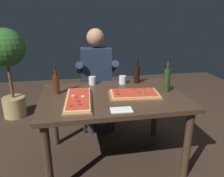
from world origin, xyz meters
The scene contains 13 objects.
ground_plane centered at (0.00, 0.00, 0.00)m, with size 6.40×6.40×0.00m, color #38281E.
dining_table centered at (0.00, 0.00, 0.64)m, with size 1.40×0.96×0.74m.
pizza_rectangular_front centered at (0.20, -0.07, 0.76)m, with size 0.52×0.33×0.05m.
pizza_rectangular_left centered at (-0.34, -0.12, 0.76)m, with size 0.28×0.61×0.05m.
wine_bottle_dark centered at (-0.54, 0.14, 0.84)m, with size 0.06×0.06×0.27m.
oil_bottle_amber centered at (0.34, 0.34, 0.85)m, with size 0.07×0.07×0.28m.
vinegar_bottle_green centered at (0.56, 0.00, 0.86)m, with size 0.06×0.06×0.33m.
tumbler_near_camera centered at (0.18, 0.34, 0.78)m, with size 0.08×0.08×0.09m.
tumbler_far_side centered at (-0.17, 0.37, 0.78)m, with size 0.08×0.08×0.09m.
napkin_cutlery_set centered at (0.00, -0.37, 0.74)m, with size 0.19×0.12×0.01m.
diner_chair centered at (-0.07, 0.86, 0.49)m, with size 0.44×0.44×0.87m.
seated_diner centered at (-0.07, 0.74, 0.74)m, with size 0.53×0.41×1.33m.
potted_plant_corner centered at (-1.28, 1.31, 0.89)m, with size 0.54×0.54×1.32m.
Camera 1 is at (-0.37, -1.94, 1.49)m, focal length 34.51 mm.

